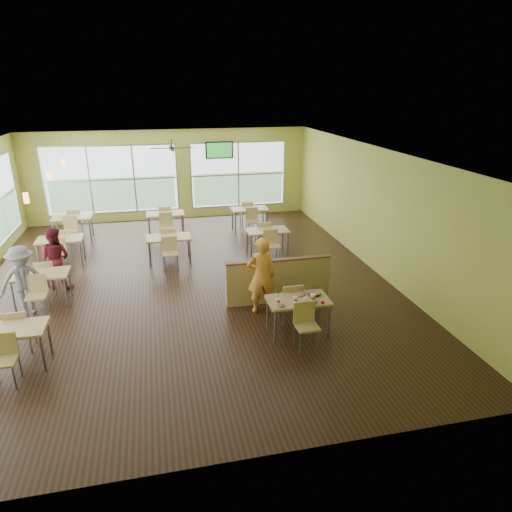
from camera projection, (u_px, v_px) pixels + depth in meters
name	position (u px, v px, depth m)	size (l,w,h in m)	color
room	(182.00, 221.00, 10.90)	(12.00, 12.04, 3.20)	black
window_bays	(82.00, 202.00, 13.21)	(9.24, 10.24, 2.38)	white
main_table	(298.00, 305.00, 8.92)	(1.22, 1.52, 0.87)	tan
half_wall_divider	(279.00, 280.00, 10.28)	(2.40, 0.14, 1.04)	tan
dining_tables	(141.00, 240.00, 12.60)	(6.92, 8.72, 0.87)	tan
pendant_lights	(38.00, 186.00, 10.56)	(0.11, 7.31, 0.86)	#2D2119
ceiling_fan	(172.00, 148.00, 13.17)	(1.25, 1.25, 0.29)	#2D2119
tv_backwall	(219.00, 150.00, 16.35)	(1.00, 0.07, 0.60)	black
man_plaid	(261.00, 276.00, 9.73)	(0.62, 0.41, 1.70)	orange
patron_maroon	(55.00, 258.00, 10.94)	(0.74, 0.58, 1.52)	maroon
patron_grey	(23.00, 280.00, 9.69)	(1.00, 0.57, 1.54)	slate
cup_blue	(278.00, 301.00, 8.66)	(0.09, 0.09, 0.32)	white
cup_yellow	(296.00, 299.00, 8.73)	(0.09, 0.09, 0.31)	white
cup_red_near	(305.00, 301.00, 8.66)	(0.10, 0.10, 0.35)	white
cup_red_far	(313.00, 297.00, 8.79)	(0.10, 0.10, 0.37)	white
food_basket	(314.00, 293.00, 9.05)	(0.27, 0.27, 0.06)	black
ketchup_cup	(323.00, 302.00, 8.71)	(0.07, 0.07, 0.03)	#A1000B
wrapper_left	(281.00, 305.00, 8.59)	(0.15, 0.13, 0.04)	#9E754C
wrapper_mid	(301.00, 294.00, 9.02)	(0.21, 0.19, 0.05)	#9E754C
wrapper_right	(314.00, 302.00, 8.72)	(0.15, 0.14, 0.04)	#9E754C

